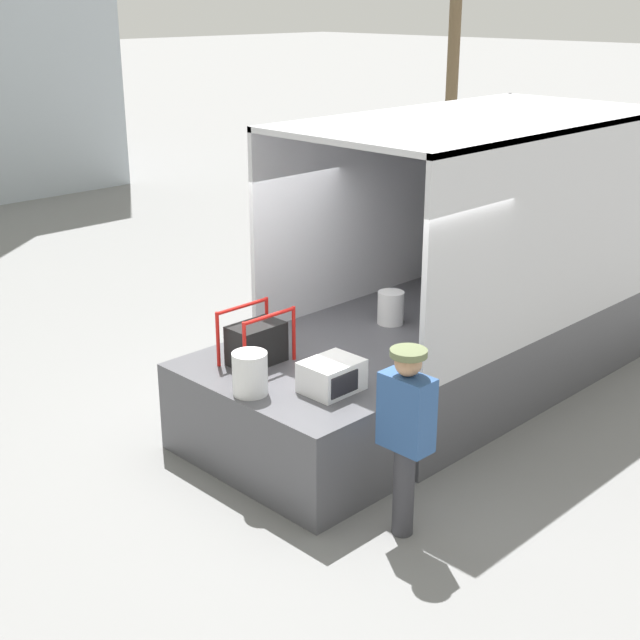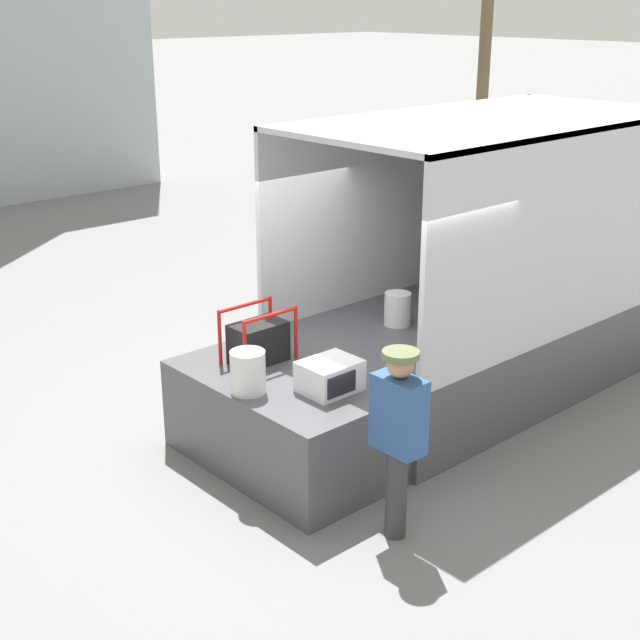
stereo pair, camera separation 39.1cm
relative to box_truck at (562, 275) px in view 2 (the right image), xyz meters
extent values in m
plane|color=gray|center=(-3.92, 0.00, -0.96)|extent=(160.00, 160.00, 0.00)
cube|color=white|center=(1.73, 0.00, 0.19)|extent=(2.20, 2.13, 2.30)
cube|color=#4C4C51|center=(-1.65, 0.00, -0.51)|extent=(4.55, 2.31, 0.91)
cube|color=silver|center=(-1.65, 1.13, 1.02)|extent=(4.55, 0.06, 2.15)
cube|color=silver|center=(-1.65, -1.13, 1.02)|extent=(4.55, 0.06, 2.15)
cube|color=silver|center=(0.60, 0.00, 1.02)|extent=(0.06, 2.31, 2.15)
cube|color=silver|center=(-1.65, 0.00, 2.06)|extent=(4.55, 2.31, 0.06)
cylinder|color=silver|center=(-2.72, 0.26, 0.12)|extent=(0.29, 0.29, 0.36)
cube|color=#B2A893|center=(-1.35, 0.53, 0.10)|extent=(0.44, 0.32, 0.31)
cube|color=#2D7F33|center=(-0.06, -0.43, 0.12)|extent=(0.44, 0.32, 0.35)
cube|color=#4C4C51|center=(-4.56, 0.00, -0.51)|extent=(1.27, 2.20, 0.91)
cube|color=white|center=(-4.43, -0.52, 0.09)|extent=(0.52, 0.41, 0.29)
cube|color=black|center=(-4.48, -0.73, 0.09)|extent=(0.33, 0.01, 0.19)
cube|color=black|center=(-4.48, 0.45, 0.14)|extent=(0.53, 0.34, 0.39)
cylinder|color=slate|center=(-4.27, 0.45, 0.16)|extent=(0.20, 0.19, 0.19)
cylinder|color=red|center=(-4.79, 0.25, 0.22)|extent=(0.04, 0.04, 0.55)
cylinder|color=red|center=(-4.17, 0.25, 0.22)|extent=(0.04, 0.04, 0.55)
cylinder|color=red|center=(-4.79, 0.64, 0.22)|extent=(0.04, 0.04, 0.55)
cylinder|color=red|center=(-4.17, 0.64, 0.22)|extent=(0.04, 0.04, 0.55)
cylinder|color=red|center=(-4.48, 0.25, 0.47)|extent=(0.62, 0.04, 0.04)
cylinder|color=red|center=(-4.48, 0.64, 0.47)|extent=(0.62, 0.04, 0.04)
cylinder|color=silver|center=(-5.00, -0.06, 0.14)|extent=(0.32, 0.32, 0.39)
cylinder|color=#38383D|center=(-4.65, -1.57, -0.56)|extent=(0.18, 0.18, 0.80)
cube|color=#2D5189|center=(-4.65, -1.57, 0.16)|extent=(0.24, 0.44, 0.64)
sphere|color=tan|center=(-4.65, -1.57, 0.59)|extent=(0.22, 0.22, 0.22)
cylinder|color=#606B47|center=(-4.65, -1.57, 0.67)|extent=(0.30, 0.30, 0.06)
cylinder|color=brown|center=(7.46, 7.25, 3.16)|extent=(0.28, 0.28, 8.24)
camera|label=1|loc=(-9.68, -5.65, 3.29)|focal=50.00mm
camera|label=2|loc=(-9.39, -5.92, 3.29)|focal=50.00mm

